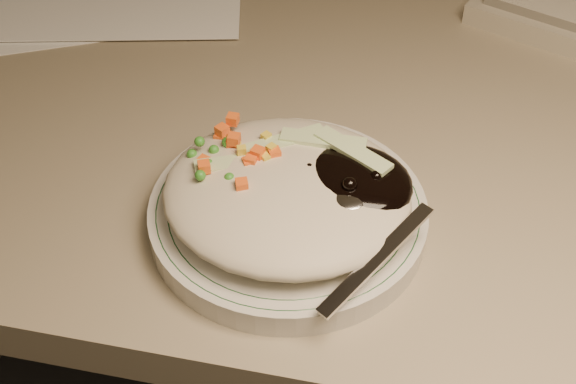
# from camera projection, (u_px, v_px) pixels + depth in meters

# --- Properties ---
(desk) EXTENTS (1.40, 0.70, 0.74)m
(desk) POSITION_uv_depth(u_px,v_px,m) (391.00, 226.00, 0.92)
(desk) COLOR gray
(desk) RESTS_ON ground
(plate) EXTENTS (0.22, 0.22, 0.02)m
(plate) POSITION_uv_depth(u_px,v_px,m) (288.00, 216.00, 0.64)
(plate) COLOR silver
(plate) RESTS_ON desk
(plate_rim) EXTENTS (0.21, 0.21, 0.00)m
(plate_rim) POSITION_uv_depth(u_px,v_px,m) (288.00, 207.00, 0.63)
(plate_rim) COLOR #144723
(plate_rim) RESTS_ON plate
(meal) EXTENTS (0.21, 0.19, 0.05)m
(meal) POSITION_uv_depth(u_px,v_px,m) (293.00, 188.00, 0.61)
(meal) COLOR #BFB59B
(meal) RESTS_ON plate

